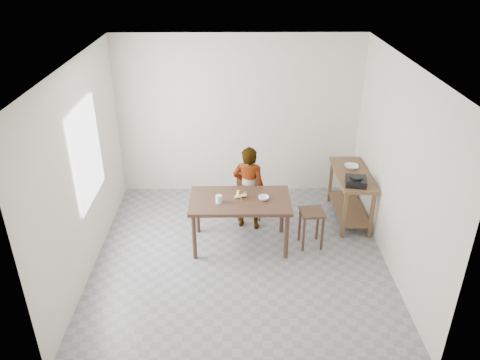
{
  "coord_description": "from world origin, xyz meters",
  "views": [
    {
      "loc": [
        -0.07,
        -5.33,
        3.96
      ],
      "look_at": [
        0.0,
        0.4,
        1.0
      ],
      "focal_mm": 35.0,
      "sensor_mm": 36.0,
      "label": 1
    }
  ],
  "objects_px": {
    "stool": "(311,228)",
    "prep_counter": "(350,196)",
    "child": "(249,188)",
    "dining_chair": "(249,194)",
    "dining_table": "(240,222)"
  },
  "relations": [
    {
      "from": "prep_counter",
      "to": "dining_chair",
      "type": "height_order",
      "value": "prep_counter"
    },
    {
      "from": "prep_counter",
      "to": "child",
      "type": "relative_size",
      "value": 0.9
    },
    {
      "from": "child",
      "to": "stool",
      "type": "height_order",
      "value": "child"
    },
    {
      "from": "dining_table",
      "to": "stool",
      "type": "height_order",
      "value": "dining_table"
    },
    {
      "from": "child",
      "to": "dining_chair",
      "type": "height_order",
      "value": "child"
    },
    {
      "from": "dining_table",
      "to": "prep_counter",
      "type": "bearing_deg",
      "value": 22.15
    },
    {
      "from": "child",
      "to": "stool",
      "type": "relative_size",
      "value": 2.33
    },
    {
      "from": "prep_counter",
      "to": "dining_chair",
      "type": "bearing_deg",
      "value": 176.55
    },
    {
      "from": "prep_counter",
      "to": "stool",
      "type": "xyz_separation_m",
      "value": [
        -0.71,
        -0.73,
        -0.11
      ]
    },
    {
      "from": "dining_chair",
      "to": "dining_table",
      "type": "bearing_deg",
      "value": -101.37
    },
    {
      "from": "child",
      "to": "dining_table",
      "type": "bearing_deg",
      "value": 88.32
    },
    {
      "from": "dining_table",
      "to": "stool",
      "type": "relative_size",
      "value": 2.45
    },
    {
      "from": "child",
      "to": "dining_chair",
      "type": "relative_size",
      "value": 1.7
    },
    {
      "from": "stool",
      "to": "dining_table",
      "type": "bearing_deg",
      "value": 178.27
    },
    {
      "from": "stool",
      "to": "prep_counter",
      "type": "bearing_deg",
      "value": 45.9
    }
  ]
}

